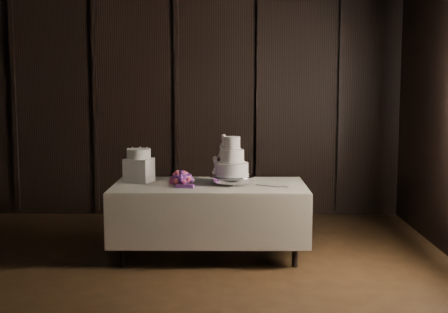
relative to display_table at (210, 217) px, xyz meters
The scene contains 8 objects.
room 1.86m from the display_table, 109.64° to the right, with size 6.08×7.08×3.08m.
display_table is the anchor object (origin of this frame).
cake_stand 0.45m from the display_table, ahead, with size 0.48×0.48×0.09m, color silver.
wedding_cake 0.63m from the display_table, ahead, with size 0.39×0.34×0.40m.
bouquet 0.50m from the display_table, 164.58° to the right, with size 0.29×0.39×0.19m, color #E3566F, non-canonical shape.
box_pedestal 0.90m from the display_table, 168.68° to the left, with size 0.26×0.26×0.25m, color white.
small_cake 1.00m from the display_table, 168.68° to the left, with size 0.25×0.25×0.10m, color white.
cake_knife 0.70m from the display_table, 12.92° to the right, with size 0.37×0.02×0.01m, color silver.
Camera 1 is at (0.73, -4.92, 1.81)m, focal length 50.00 mm.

